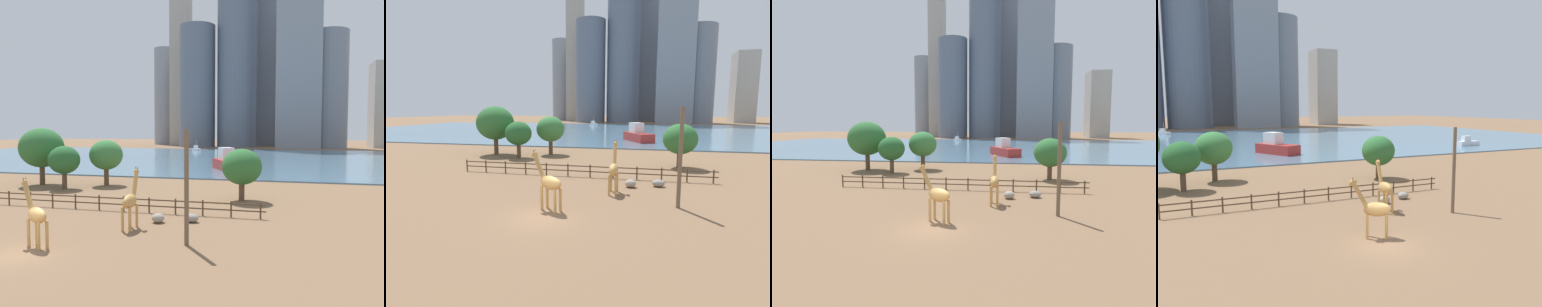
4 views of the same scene
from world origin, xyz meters
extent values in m
plane|color=brown|center=(0.00, 80.00, 0.00)|extent=(400.00, 400.00, 0.00)
cube|color=slate|center=(0.00, 77.00, 0.10)|extent=(180.00, 86.00, 0.20)
cylinder|color=tan|center=(3.62, 7.28, 0.85)|extent=(0.20, 0.20, 1.70)
cylinder|color=tan|center=(4.15, 7.28, 0.85)|extent=(0.20, 0.20, 1.70)
cylinder|color=tan|center=(3.64, 5.96, 0.85)|extent=(0.20, 0.20, 1.70)
cylinder|color=tan|center=(4.16, 5.97, 0.85)|extent=(0.20, 0.20, 1.70)
ellipsoid|color=tan|center=(3.89, 6.62, 1.99)|extent=(0.77, 1.88, 0.98)
cylinder|color=tan|center=(3.88, 7.63, 3.07)|extent=(0.31, 0.91, 1.87)
ellipsoid|color=tan|center=(3.88, 7.94, 3.95)|extent=(0.31, 0.71, 0.57)
cone|color=brown|center=(3.80, 7.94, 4.24)|extent=(0.09, 0.09, 0.18)
cone|color=brown|center=(3.95, 7.94, 4.24)|extent=(0.09, 0.09, 0.18)
cylinder|color=tan|center=(-0.44, 1.55, 0.83)|extent=(0.26, 0.26, 1.65)
cylinder|color=tan|center=(-0.20, 2.00, 0.83)|extent=(0.26, 0.26, 1.65)
cylinder|color=tan|center=(0.69, 0.95, 0.83)|extent=(0.26, 0.26, 1.65)
cylinder|color=tan|center=(0.93, 1.41, 0.83)|extent=(0.26, 0.26, 1.65)
ellipsoid|color=tan|center=(0.25, 1.48, 1.94)|extent=(1.96, 1.50, 0.96)
cylinder|color=tan|center=(-0.76, 2.01, 2.93)|extent=(1.16, 0.80, 1.73)
ellipsoid|color=tan|center=(-1.16, 2.22, 3.72)|extent=(0.76, 0.59, 0.63)
cone|color=brown|center=(-1.19, 2.16, 4.00)|extent=(0.12, 0.12, 0.17)
cone|color=brown|center=(-1.12, 2.29, 4.00)|extent=(0.12, 0.12, 0.17)
cylinder|color=brown|center=(8.72, 4.04, 3.51)|extent=(0.28, 0.28, 7.01)
ellipsoid|color=gray|center=(5.18, 8.94, 0.35)|extent=(0.97, 0.93, 0.70)
ellipsoid|color=gray|center=(7.59, 9.67, 0.32)|extent=(1.10, 0.85, 0.64)
cylinder|color=#4C3826|center=(-13.00, 12.00, 0.65)|extent=(0.14, 0.14, 1.30)
cylinder|color=#4C3826|center=(-10.67, 12.00, 0.65)|extent=(0.14, 0.14, 1.30)
cylinder|color=#4C3826|center=(-8.34, 12.00, 0.65)|extent=(0.14, 0.14, 1.30)
cylinder|color=#4C3826|center=(-6.02, 12.00, 0.65)|extent=(0.14, 0.14, 1.30)
cylinder|color=#4C3826|center=(-3.69, 12.00, 0.65)|extent=(0.14, 0.14, 1.30)
cylinder|color=#4C3826|center=(-1.36, 12.00, 0.65)|extent=(0.14, 0.14, 1.30)
cylinder|color=#4C3826|center=(0.97, 12.00, 0.65)|extent=(0.14, 0.14, 1.30)
cylinder|color=#4C3826|center=(3.29, 12.00, 0.65)|extent=(0.14, 0.14, 1.30)
cylinder|color=#4C3826|center=(5.62, 12.00, 0.65)|extent=(0.14, 0.14, 1.30)
cylinder|color=#4C3826|center=(7.95, 12.00, 0.65)|extent=(0.14, 0.14, 1.30)
cylinder|color=#4C3826|center=(10.28, 12.00, 0.65)|extent=(0.14, 0.14, 1.30)
cylinder|color=#4C3826|center=(12.61, 12.00, 0.65)|extent=(0.14, 0.14, 1.30)
cube|color=#4C3826|center=(0.00, 12.00, 1.10)|extent=(26.10, 0.08, 0.10)
cube|color=#4C3826|center=(0.00, 12.00, 0.59)|extent=(26.10, 0.08, 0.10)
cylinder|color=brown|center=(-7.73, 25.83, 1.10)|extent=(0.61, 0.61, 2.20)
ellipsoid|color=#387A3D|center=(-7.73, 25.83, 3.89)|extent=(4.22, 4.22, 3.80)
cylinder|color=brown|center=(10.26, 19.33, 0.91)|extent=(0.57, 0.57, 1.82)
ellipsoid|color=#2D6B33|center=(10.26, 19.33, 3.40)|extent=(3.95, 3.95, 3.55)
cylinder|color=brown|center=(-11.13, 21.77, 1.00)|extent=(0.57, 0.57, 2.00)
ellipsoid|color=#26602D|center=(-11.13, 21.77, 3.48)|extent=(3.70, 3.70, 3.33)
cylinder|color=brown|center=(-15.90, 24.15, 1.27)|extent=(0.66, 0.66, 2.54)
ellipsoid|color=#2D6B33|center=(-15.90, 24.15, 4.77)|extent=(5.59, 5.59, 5.03)
cube|color=silver|center=(-15.20, 106.09, 0.62)|extent=(3.81, 4.22, 0.84)
cube|color=silver|center=(-15.53, 106.50, 1.54)|extent=(1.73, 1.81, 1.01)
cylinder|color=silver|center=(-15.07, 105.93, 2.51)|extent=(0.17, 0.17, 2.94)
cube|color=#B22D28|center=(4.74, 46.49, 1.07)|extent=(6.74, 9.15, 1.74)
cube|color=silver|center=(4.25, 47.46, 2.98)|extent=(3.28, 3.73, 2.08)
cylinder|color=slate|center=(-23.39, 141.49, 25.93)|extent=(15.59, 15.59, 51.87)
cube|color=gray|center=(18.65, 137.46, 43.56)|extent=(17.13, 11.00, 87.11)
cylinder|color=slate|center=(-6.26, 143.89, 51.24)|extent=(17.18, 17.18, 102.48)
cube|color=#B7B2A8|center=(53.41, 152.22, 17.52)|extent=(10.09, 13.18, 35.03)
cylinder|color=gray|center=(-46.90, 168.88, 24.69)|extent=(11.54, 11.54, 49.37)
cube|color=gray|center=(5.29, 163.62, 46.73)|extent=(17.86, 15.94, 93.47)
cylinder|color=slate|center=(29.74, 142.20, 23.11)|extent=(16.43, 16.43, 46.22)
cube|color=#ADA89E|center=(-35.60, 158.93, 54.92)|extent=(8.34, 11.42, 109.84)
camera|label=1|loc=(14.50, -17.47, 6.92)|focal=35.00mm
camera|label=2|loc=(6.41, -17.19, 6.84)|focal=28.00mm
camera|label=3|loc=(4.75, -18.48, 6.76)|focal=28.00mm
camera|label=4|loc=(-11.37, -19.45, 8.64)|focal=35.00mm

